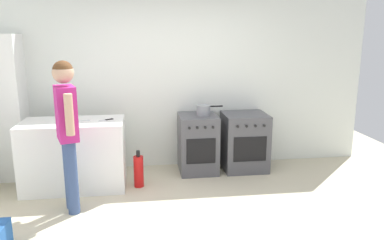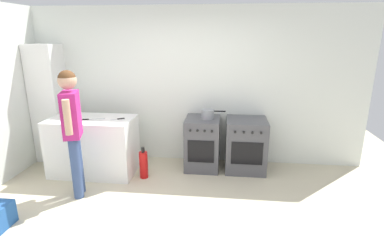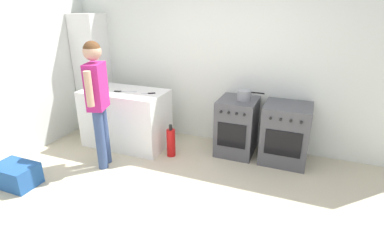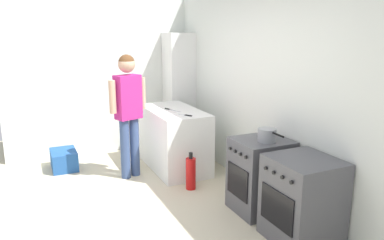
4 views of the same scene
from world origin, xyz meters
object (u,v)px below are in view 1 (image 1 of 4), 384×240
Objects in this scene: pot at (204,110)px; knife_bread at (75,122)px; oven_left at (198,143)px; knife_paring at (107,120)px; oven_right at (244,141)px; larder_cabinet at (6,108)px; fire_extinguisher at (139,171)px; person at (67,123)px.

knife_bread is (-1.74, -0.43, -0.02)m from pot.
knife_paring reaches higher than oven_left.
larder_cabinet is (-3.36, 0.10, 0.57)m from oven_right.
knife_bread is (-2.36, -0.42, 0.48)m from oven_right.
knife_paring is at bearing 7.57° from knife_bread.
larder_cabinet reaches higher than fire_extinguisher.
oven_right is 1.66m from fire_extinguisher.
fire_extinguisher is at bearing -151.22° from oven_left.
person is (-0.37, -0.71, 0.14)m from knife_paring.
oven_right is 2.45m from knife_bread.
pot is (0.08, 0.00, 0.50)m from oven_left.
fire_extinguisher is (-1.58, -0.48, -0.21)m from oven_right.
oven_left is 1.39m from knife_paring.
fire_extinguisher is (-0.87, -0.48, -0.21)m from oven_left.
knife_paring is 0.10× the size of larder_cabinet.
oven_left is 2.47× the size of knife_bread.
oven_left is 2.71m from larder_cabinet.
oven_left is 1.70× the size of fire_extinguisher.
larder_cabinet is at bearing 178.26° from oven_right.
oven_left is at bearing -2.21° from larder_cabinet.
pot reaches higher than oven_right.
oven_right is at bearing -1.74° from larder_cabinet.
person is at bearing -147.66° from pot.
person reaches higher than oven_left.
oven_right is at bearing 24.79° from person.
knife_bread is (-0.40, -0.05, -0.00)m from knife_paring.
oven_right is 1.70× the size of fire_extinguisher.
larder_cabinet reaches higher than oven_left.
oven_right is 4.40× the size of knife_paring.
pot is at bearing -2.04° from larder_cabinet.
oven_left is 2.05m from person.
knife_paring is 0.11× the size of person.
oven_left is 1.01m from fire_extinguisher.
pot is at bearing 26.87° from fire_extinguisher.
person is (-2.33, -1.08, 0.62)m from oven_right.
person reaches higher than knife_paring.
oven_right is 3.41m from larder_cabinet.
oven_left is at bearing 28.78° from fire_extinguisher.
pot is 1.99× the size of knife_paring.
oven_right is 0.80m from pot.
person is at bearing -49.00° from larder_cabinet.
pot reaches higher than fire_extinguisher.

